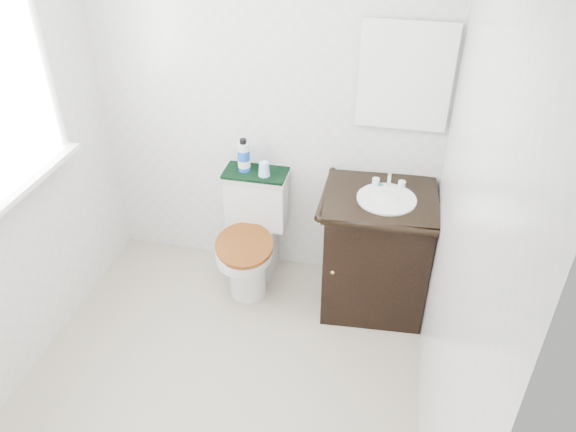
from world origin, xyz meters
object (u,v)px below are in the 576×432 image
at_px(mouthwash_bottle, 244,156).
at_px(trash_bin, 257,252).
at_px(toilet, 253,238).
at_px(vanity, 376,249).
at_px(cup, 264,169).

bearing_deg(mouthwash_bottle, trash_bin, -26.22).
relative_size(toilet, vanity, 0.83).
xyz_separation_m(toilet, vanity, (0.82, -0.07, 0.09)).
height_order(trash_bin, cup, cup).
relative_size(toilet, cup, 8.26).
height_order(toilet, vanity, vanity).
height_order(trash_bin, mouthwash_bottle, mouthwash_bottle).
relative_size(vanity, trash_bin, 2.95).
relative_size(trash_bin, mouthwash_bottle, 1.41).
distance_m(toilet, cup, 0.50).
distance_m(toilet, mouthwash_bottle, 0.56).
relative_size(mouthwash_bottle, cup, 2.38).
bearing_deg(trash_bin, vanity, -10.51).
distance_m(trash_bin, mouthwash_bottle, 0.73).
bearing_deg(vanity, cup, 168.47).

